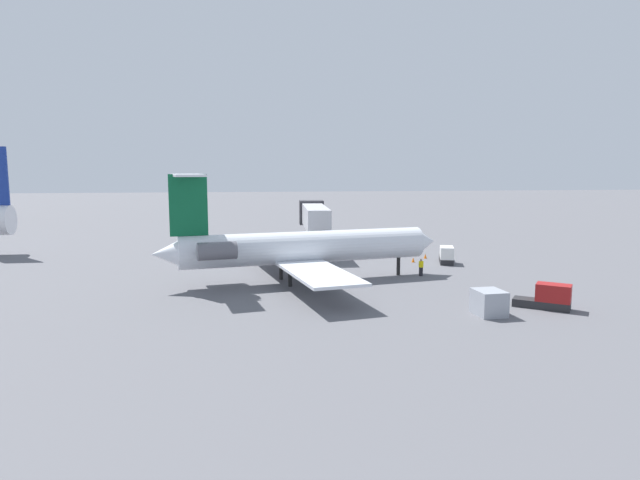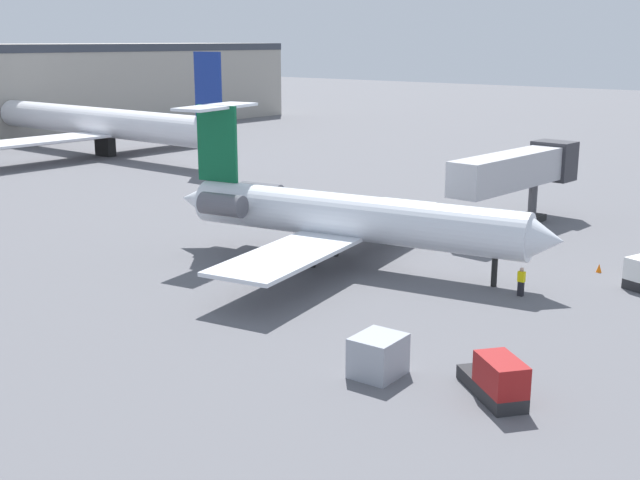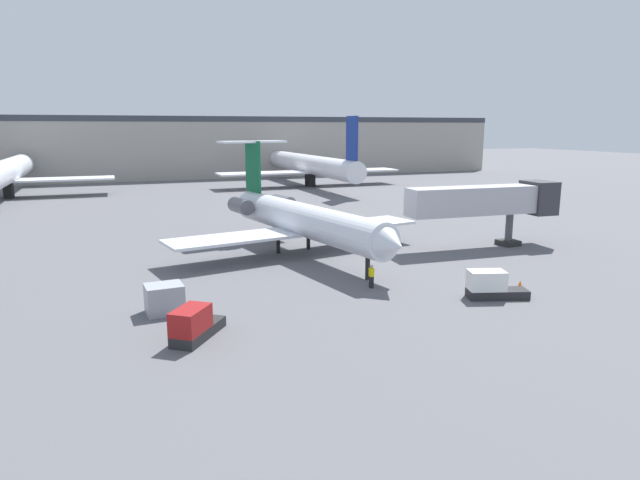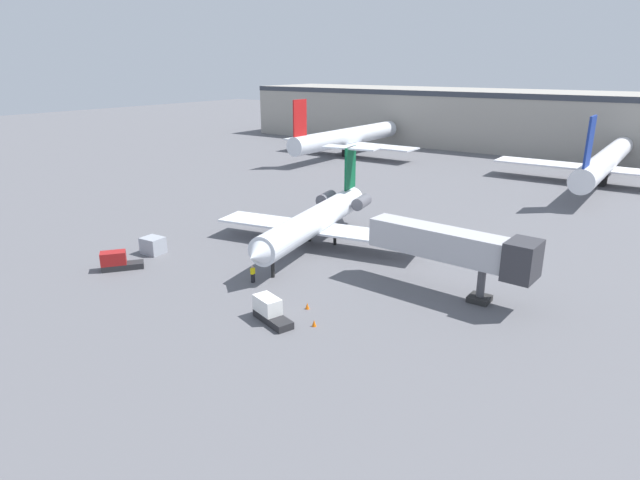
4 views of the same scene
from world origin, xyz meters
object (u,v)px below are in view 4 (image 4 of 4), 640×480
(ground_crew_marshaller, at_px, (253,274))
(parked_airliner_west_mid, at_px, (605,162))
(regional_jet, at_px, (318,218))
(baggage_tug_lead, at_px, (117,262))
(cargo_container_uld, at_px, (153,245))
(traffic_cone_near, at_px, (314,323))
(jet_bridge, at_px, (460,248))
(traffic_cone_mid, at_px, (307,306))
(parked_airliner_west_end, at_px, (347,137))
(baggage_tug_trailing, at_px, (270,311))

(ground_crew_marshaller, height_order, parked_airliner_west_mid, parked_airliner_west_mid)
(regional_jet, distance_m, baggage_tug_lead, 21.40)
(regional_jet, height_order, baggage_tug_lead, regional_jet)
(cargo_container_uld, distance_m, traffic_cone_near, 24.56)
(jet_bridge, distance_m, traffic_cone_mid, 14.17)
(ground_crew_marshaller, xyz_separation_m, traffic_cone_near, (9.93, -3.87, -0.58))
(traffic_cone_near, bearing_deg, cargo_container_uld, 171.40)
(traffic_cone_mid, relative_size, parked_airliner_west_end, 0.01)
(regional_jet, relative_size, parked_airliner_west_mid, 0.63)
(ground_crew_marshaller, height_order, traffic_cone_mid, ground_crew_marshaller)
(baggage_tug_lead, xyz_separation_m, parked_airliner_west_end, (-18.83, 72.03, 3.36))
(regional_jet, xyz_separation_m, parked_airliner_west_end, (-30.95, 54.56, 0.93))
(cargo_container_uld, bearing_deg, baggage_tug_lead, -78.57)
(ground_crew_marshaller, distance_m, traffic_cone_near, 10.68)
(regional_jet, distance_m, parked_airliner_west_end, 62.73)
(parked_airliner_west_mid, bearing_deg, baggage_tug_lead, -114.82)
(parked_airliner_west_end, bearing_deg, parked_airliner_west_mid, -0.74)
(baggage_tug_trailing, height_order, traffic_cone_near, baggage_tug_trailing)
(jet_bridge, xyz_separation_m, ground_crew_marshaller, (-16.77, -8.32, -3.60))
(regional_jet, relative_size, parked_airliner_west_end, 0.70)
(regional_jet, height_order, traffic_cone_mid, regional_jet)
(ground_crew_marshaller, xyz_separation_m, cargo_container_uld, (-14.34, -0.20, 0.04))
(traffic_cone_near, bearing_deg, jet_bridge, 60.71)
(parked_airliner_west_mid, bearing_deg, parked_airliner_west_end, 179.26)
(baggage_tug_trailing, xyz_separation_m, cargo_container_uld, (-20.77, 4.88, 0.06))
(regional_jet, xyz_separation_m, baggage_tug_lead, (-12.12, -17.47, -2.43))
(regional_jet, bearing_deg, baggage_tug_trailing, -66.12)
(traffic_cone_mid, distance_m, parked_airliner_west_mid, 68.84)
(regional_jet, relative_size, baggage_tug_trailing, 6.38)
(jet_bridge, distance_m, traffic_cone_near, 14.59)
(baggage_tug_lead, height_order, traffic_cone_mid, baggage_tug_lead)
(jet_bridge, relative_size, parked_airliner_west_mid, 0.36)
(baggage_tug_lead, height_order, parked_airliner_west_mid, parked_airliner_west_mid)
(parked_airliner_west_end, bearing_deg, traffic_cone_near, -59.19)
(jet_bridge, relative_size, cargo_container_uld, 6.49)
(jet_bridge, distance_m, baggage_tug_trailing, 17.31)
(jet_bridge, bearing_deg, regional_jet, 168.04)
(baggage_tug_trailing, xyz_separation_m, traffic_cone_near, (3.50, 1.21, -0.56))
(traffic_cone_near, bearing_deg, baggage_tug_lead, -176.36)
(cargo_container_uld, xyz_separation_m, traffic_cone_near, (24.28, -3.67, -0.63))
(baggage_tug_lead, distance_m, cargo_container_uld, 5.26)
(ground_crew_marshaller, height_order, cargo_container_uld, cargo_container_uld)
(traffic_cone_near, bearing_deg, parked_airliner_west_end, 120.81)
(traffic_cone_mid, bearing_deg, parked_airliner_west_mid, 79.88)
(jet_bridge, bearing_deg, traffic_cone_near, -119.29)
(traffic_cone_near, bearing_deg, traffic_cone_mid, 136.30)
(parked_airliner_west_end, xyz_separation_m, parked_airliner_west_mid, (51.84, -0.67, -0.10))
(regional_jet, distance_m, parked_airliner_west_mid, 57.80)
(cargo_container_uld, xyz_separation_m, parked_airliner_west_end, (-17.79, 66.88, 3.30))
(baggage_tug_lead, bearing_deg, cargo_container_uld, 101.43)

